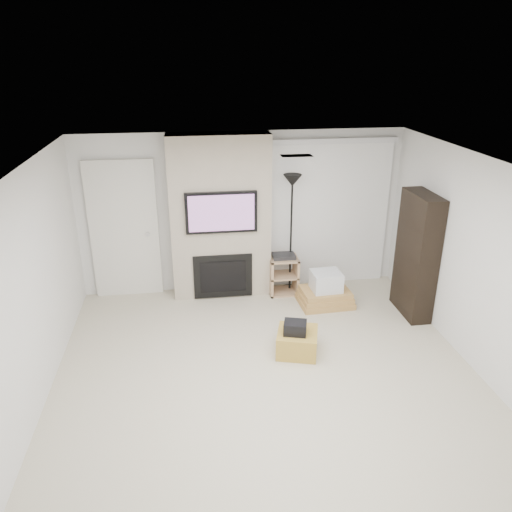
{
  "coord_description": "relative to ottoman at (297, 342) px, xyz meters",
  "views": [
    {
      "loc": [
        -0.83,
        -4.63,
        3.58
      ],
      "look_at": [
        0.0,
        1.2,
        1.15
      ],
      "focal_mm": 35.0,
      "sensor_mm": 36.0,
      "label": 1
    }
  ],
  "objects": [
    {
      "name": "floor",
      "position": [
        -0.46,
        -0.68,
        -0.15
      ],
      "size": [
        5.0,
        5.5,
        0.0
      ],
      "primitive_type": "cube",
      "color": "beige",
      "rests_on": "ground"
    },
    {
      "name": "hvac_vent",
      "position": [
        -0.06,
        0.12,
        2.35
      ],
      "size": [
        0.35,
        0.18,
        0.01
      ],
      "primitive_type": "cube",
      "color": "silver",
      "rests_on": "ceiling"
    },
    {
      "name": "vertical_blinds",
      "position": [
        0.94,
        2.02,
        1.12
      ],
      "size": [
        1.98,
        0.1,
        2.37
      ],
      "color": "silver",
      "rests_on": "floor"
    },
    {
      "name": "bookshelf",
      "position": [
        1.88,
        0.81,
        0.75
      ],
      "size": [
        0.3,
        0.8,
        1.8
      ],
      "color": "black",
      "rests_on": "floor"
    },
    {
      "name": "floor_lamp",
      "position": [
        0.27,
        1.79,
        1.34
      ],
      "size": [
        0.28,
        0.28,
        1.89
      ],
      "color": "black",
      "rests_on": "floor"
    },
    {
      "name": "black_bag",
      "position": [
        -0.04,
        -0.03,
        0.23
      ],
      "size": [
        0.33,
        0.29,
        0.16
      ],
      "primitive_type": "cube",
      "rotation": [
        0.0,
        0.0,
        -0.28
      ],
      "color": "black",
      "rests_on": "ottoman"
    },
    {
      "name": "wall_right",
      "position": [
        2.04,
        -0.68,
        1.1
      ],
      "size": [
        0.0,
        5.5,
        2.5
      ],
      "primitive_type": "cube",
      "rotation": [
        1.57,
        0.0,
        1.57
      ],
      "color": "silver",
      "rests_on": "ground"
    },
    {
      "name": "fireplace_wall",
      "position": [
        -0.81,
        1.86,
        1.09
      ],
      "size": [
        1.5,
        0.47,
        2.5
      ],
      "color": "#AFA28E",
      "rests_on": "floor"
    },
    {
      "name": "ottoman",
      "position": [
        0.0,
        0.0,
        0.0
      ],
      "size": [
        0.62,
        0.62,
        0.3
      ],
      "primitive_type": "cube",
      "rotation": [
        0.0,
        0.0,
        -0.28
      ],
      "color": "#B38E37",
      "rests_on": "floor"
    },
    {
      "name": "av_stand",
      "position": [
        0.15,
        1.71,
        0.2
      ],
      "size": [
        0.45,
        0.38,
        0.66
      ],
      "color": "tan",
      "rests_on": "floor"
    },
    {
      "name": "wall_left",
      "position": [
        -2.96,
        -0.68,
        1.1
      ],
      "size": [
        0.0,
        5.5,
        2.5
      ],
      "primitive_type": "cube",
      "rotation": [
        1.57,
        0.0,
        1.57
      ],
      "color": "silver",
      "rests_on": "ground"
    },
    {
      "name": "wall_front",
      "position": [
        -0.46,
        -3.43,
        1.1
      ],
      "size": [
        5.0,
        0.0,
        2.5
      ],
      "primitive_type": "cube",
      "rotation": [
        1.57,
        0.0,
        0.0
      ],
      "color": "silver",
      "rests_on": "ground"
    },
    {
      "name": "ceiling",
      "position": [
        -0.46,
        -0.68,
        2.35
      ],
      "size": [
        5.0,
        5.5,
        0.0
      ],
      "primitive_type": "cube",
      "color": "white",
      "rests_on": "wall_back"
    },
    {
      "name": "box_stack",
      "position": [
        0.71,
        1.24,
        0.05
      ],
      "size": [
        0.82,
        0.64,
        0.53
      ],
      "color": "tan",
      "rests_on": "floor"
    },
    {
      "name": "entry_door",
      "position": [
        -2.26,
        2.03,
        0.9
      ],
      "size": [
        1.02,
        0.11,
        2.14
      ],
      "color": "silver",
      "rests_on": "floor"
    },
    {
      "name": "wall_back",
      "position": [
        -0.46,
        2.07,
        1.1
      ],
      "size": [
        5.0,
        0.0,
        2.5
      ],
      "primitive_type": "cube",
      "rotation": [
        1.57,
        0.0,
        0.0
      ],
      "color": "silver",
      "rests_on": "ground"
    }
  ]
}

